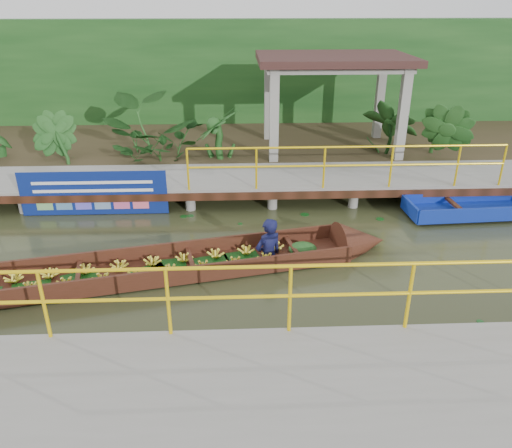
{
  "coord_description": "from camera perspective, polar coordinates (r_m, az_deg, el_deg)",
  "views": [
    {
      "loc": [
        0.11,
        -8.57,
        4.83
      ],
      "look_at": [
        0.5,
        0.5,
        0.6
      ],
      "focal_mm": 35.0,
      "sensor_mm": 36.0,
      "label": 1
    }
  ],
  "objects": [
    {
      "name": "tropical_plants",
      "position": [
        14.34,
        -5.34,
        10.46
      ],
      "size": [
        14.3,
        1.3,
        1.63
      ],
      "color": "#133E14",
      "rests_on": "ground"
    },
    {
      "name": "near_dock",
      "position": [
        6.36,
        6.73,
        -20.65
      ],
      "size": [
        18.0,
        2.4,
        1.73
      ],
      "color": "gray",
      "rests_on": "ground"
    },
    {
      "name": "pavilion",
      "position": [
        15.28,
        8.84,
        17.12
      ],
      "size": [
        4.4,
        3.0,
        3.0
      ],
      "color": "gray",
      "rests_on": "ground"
    },
    {
      "name": "vendor_boat",
      "position": [
        9.51,
        -11.88,
        -4.63
      ],
      "size": [
        10.06,
        3.05,
        2.06
      ],
      "rotation": [
        0.0,
        0.0,
        0.21
      ],
      "color": "#351B0E",
      "rests_on": "ground"
    },
    {
      "name": "far_dock",
      "position": [
        12.76,
        -2.75,
        5.01
      ],
      "size": [
        16.0,
        2.06,
        1.66
      ],
      "color": "gray",
      "rests_on": "ground"
    },
    {
      "name": "blue_banner",
      "position": [
        12.31,
        -18.05,
        3.39
      ],
      "size": [
        3.43,
        0.04,
        1.07
      ],
      "color": "navy",
      "rests_on": "ground"
    },
    {
      "name": "foliage_backdrop",
      "position": [
        18.79,
        -2.9,
        16.28
      ],
      "size": [
        30.0,
        0.8,
        4.0
      ],
      "primitive_type": "cube",
      "color": "#133E14",
      "rests_on": "ground"
    },
    {
      "name": "ground",
      "position": [
        9.84,
        -2.82,
        -4.45
      ],
      "size": [
        80.0,
        80.0,
        0.0
      ],
      "primitive_type": "plane",
      "color": "#293018",
      "rests_on": "ground"
    },
    {
      "name": "land_strip",
      "position": [
        16.72,
        -2.79,
        8.95
      ],
      "size": [
        30.0,
        8.0,
        0.45
      ],
      "primitive_type": "cube",
      "color": "#332A19",
      "rests_on": "ground"
    }
  ]
}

